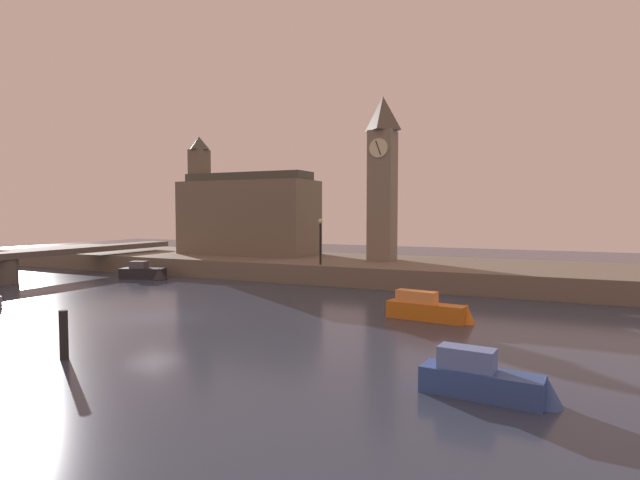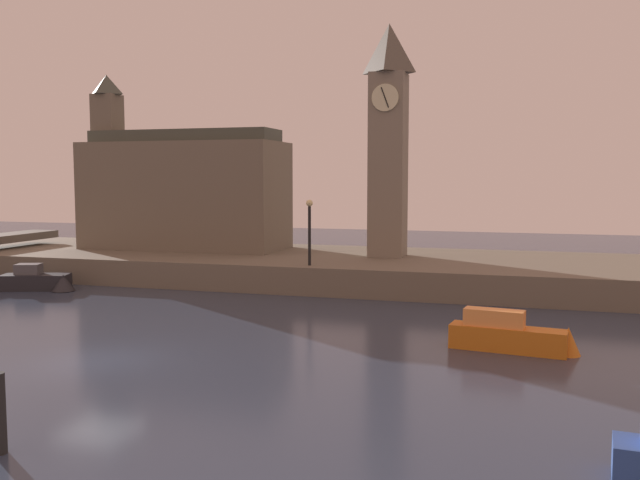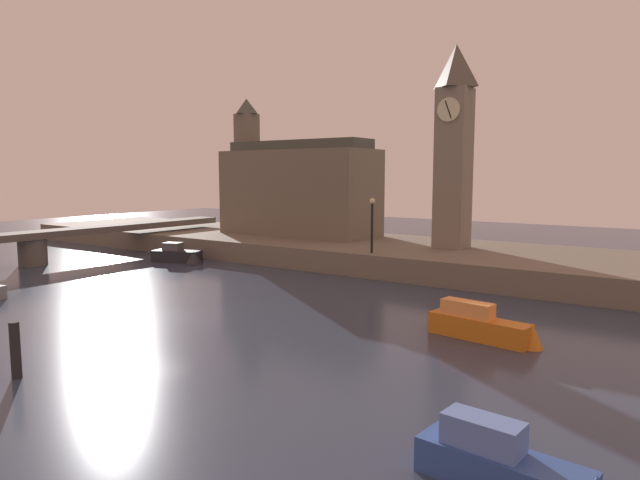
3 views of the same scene
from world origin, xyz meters
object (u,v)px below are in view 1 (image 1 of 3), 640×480
at_px(boat_barge_dark, 146,272).
at_px(boat_tour_blue, 490,380).
at_px(streetlamp, 320,236).
at_px(parliament_hall, 245,214).
at_px(boat_patrol_orange, 430,309).
at_px(clock_tower, 382,176).
at_px(mooring_post_right, 64,335).

relative_size(boat_barge_dark, boat_tour_blue, 1.09).
relative_size(streetlamp, boat_barge_dark, 0.78).
height_order(parliament_hall, boat_patrol_orange, parliament_hall).
xyz_separation_m(clock_tower, boat_tour_blue, (11.66, -25.40, -7.99)).
relative_size(clock_tower, boat_patrol_orange, 2.94).
xyz_separation_m(clock_tower, streetlamp, (-3.15, -5.45, -4.80)).
distance_m(streetlamp, boat_patrol_orange, 14.79).
relative_size(clock_tower, boat_tour_blue, 3.28).
xyz_separation_m(parliament_hall, streetlamp, (10.89, -6.28, -1.62)).
bearing_deg(boat_patrol_orange, clock_tower, 116.48).
distance_m(parliament_hall, boat_tour_blue, 37.04).
bearing_deg(parliament_hall, boat_tour_blue, -45.60).
bearing_deg(streetlamp, clock_tower, 59.98).
bearing_deg(parliament_hall, clock_tower, -3.40).
xyz_separation_m(parliament_hall, boat_tour_blue, (25.70, -26.24, -4.80)).
height_order(clock_tower, streetlamp, clock_tower).
distance_m(clock_tower, boat_tour_blue, 29.07).
bearing_deg(streetlamp, parliament_hall, 150.00).
bearing_deg(streetlamp, boat_tour_blue, -53.42).
distance_m(parliament_hall, boat_barge_dark, 11.25).
bearing_deg(mooring_post_right, boat_barge_dark, 126.59).
height_order(mooring_post_right, boat_patrol_orange, mooring_post_right).
xyz_separation_m(parliament_hall, boat_barge_dark, (-3.61, -9.51, -4.81)).
xyz_separation_m(parliament_hall, mooring_post_right, (10.66, -28.73, -4.41)).
relative_size(mooring_post_right, boat_barge_dark, 0.41).
xyz_separation_m(boat_barge_dark, boat_patrol_orange, (25.19, -6.48, 0.05)).
distance_m(mooring_post_right, boat_patrol_orange, 16.78).
bearing_deg(clock_tower, boat_patrol_orange, -63.52).
bearing_deg(mooring_post_right, clock_tower, 83.10).
xyz_separation_m(boat_barge_dark, boat_tour_blue, (29.30, -16.73, 0.01)).
relative_size(parliament_hall, boat_patrol_orange, 2.86).
height_order(parliament_hall, boat_tour_blue, parliament_hall).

